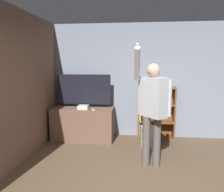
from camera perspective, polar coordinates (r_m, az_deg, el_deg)
The scene contains 9 objects.
wall_back at distance 5.29m, azimuth 8.12°, elevation 3.91°, with size 6.29×0.06×2.70m.
wall_side_brick at distance 4.39m, azimuth -21.06°, elevation 2.48°, with size 0.06×4.33×2.70m.
tv_ledge at distance 5.19m, azimuth -7.46°, elevation -7.10°, with size 1.40×0.65×0.75m.
television at distance 5.12m, azimuth -7.40°, elevation 1.52°, with size 1.26×0.22×0.76m.
game_console at distance 4.95m, azimuth -7.49°, elevation -2.90°, with size 0.23×0.21×0.08m.
remote_loose at distance 4.81m, azimuth -4.99°, elevation -3.55°, with size 0.09×0.14×0.02m.
bookshelf at distance 5.23m, azimuth 10.45°, elevation -4.48°, with size 0.85×0.28×1.23m.
person at distance 3.71m, azimuth 10.54°, elevation -2.21°, with size 0.62×0.59×2.08m.
waste_bin at distance 4.81m, azimuth 9.44°, elevation -10.37°, with size 0.31×0.31×0.44m.
Camera 1 is at (-0.15, -2.51, 1.77)m, focal length 35.00 mm.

